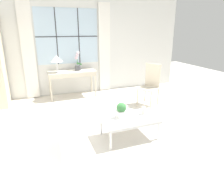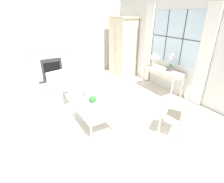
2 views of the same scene
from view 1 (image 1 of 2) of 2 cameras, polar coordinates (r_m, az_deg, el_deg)
The scene contains 10 objects.
ground_plane at distance 3.58m, azimuth -3.18°, elevation -14.44°, with size 14.00×14.00×0.00m, color silver.
wall_back_windowed at distance 6.01m, azimuth -12.39°, elevation 12.42°, with size 7.20×0.14×2.80m.
console_table at distance 5.78m, azimuth -11.32°, elevation 4.88°, with size 1.32×0.53×0.75m.
table_lamp at distance 5.63m, azimuth -15.59°, elevation 8.95°, with size 0.32×0.32×0.46m.
potted_orchid at distance 5.84m, azimuth -9.82°, elevation 7.93°, with size 0.21×0.16×0.54m.
armchair_upholstered at distance 3.32m, azimuth -24.84°, elevation -13.92°, with size 1.05×1.01×0.74m.
side_chair_wooden at distance 5.17m, azimuth 10.95°, elevation 2.53°, with size 0.60×0.60×1.05m.
coffee_table at distance 3.60m, azimuth 4.97°, elevation -8.04°, with size 1.00×0.61×0.39m.
potted_plant_small at distance 3.53m, azimuth 2.68°, elevation -5.31°, with size 0.18×0.18×0.27m.
pillar_candle at distance 3.72m, azimuth 8.95°, elevation -5.41°, with size 0.09×0.09×0.16m.
Camera 1 is at (-0.89, -2.90, 1.89)m, focal length 32.00 mm.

